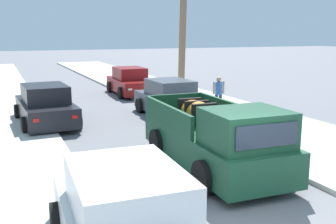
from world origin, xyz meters
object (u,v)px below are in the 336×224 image
pickup_truck (215,138)px  car_left_near (130,82)px  car_right_mid (46,106)px  car_left_mid (129,224)px  pedestrian (219,92)px  car_right_near (171,100)px

pickup_truck → car_left_near: bearing=81.3°
car_left_near → car_right_mid: (-5.30, -5.90, 0.00)m
car_left_near → car_left_mid: bearing=-108.3°
car_left_mid → pedestrian: bearing=52.9°
pickup_truck → car_right_near: bearing=75.8°
car_left_near → pedestrian: bearing=-74.3°
car_left_near → pickup_truck: bearing=-98.7°
pickup_truck → pedestrian: size_ratio=3.32×
car_left_near → car_right_mid: same height
car_right_near → car_left_near: bearing=86.9°
pickup_truck → car_left_mid: pickup_truck is taller
pickup_truck → car_left_near: size_ratio=1.23×
car_left_mid → car_right_mid: bearing=89.9°
pickup_truck → pedestrian: pickup_truck is taller
pickup_truck → car_right_mid: bearing=116.0°
car_right_near → pedestrian: size_ratio=2.68×
car_left_near → pedestrian: pedestrian is taller
pedestrian → car_right_near: bearing=175.5°
car_left_near → car_right_near: bearing=-93.1°
car_right_near → car_right_mid: same height
car_right_near → car_left_mid: (-4.97, -9.65, 0.00)m
car_right_near → car_right_mid: size_ratio=0.99×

